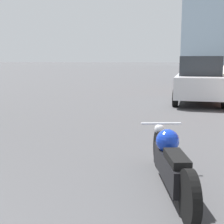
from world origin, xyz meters
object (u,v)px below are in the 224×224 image
at_px(motorcycle, 171,162).
at_px(parked_car_white, 210,67).
at_px(parked_car_yellow, 211,66).
at_px(parked_car_blue, 207,71).
at_px(parked_car_silver, 200,80).

relative_size(motorcycle, parked_car_white, 0.50).
height_order(parked_car_white, parked_car_yellow, parked_car_white).
height_order(motorcycle, parked_car_white, parked_car_white).
bearing_deg(parked_car_blue, parked_car_white, 84.02).
bearing_deg(parked_car_silver, parked_car_white, 86.31).
relative_size(parked_car_silver, parked_car_white, 0.91).
xyz_separation_m(motorcycle, parked_car_blue, (-0.11, 21.93, 0.45)).
height_order(parked_car_silver, parked_car_white, parked_car_silver).
distance_m(motorcycle, parked_car_blue, 21.93).
xyz_separation_m(parked_car_blue, parked_car_yellow, (0.00, 23.10, -0.05)).
xyz_separation_m(parked_car_blue, parked_car_white, (0.08, 10.60, 0.06)).
distance_m(motorcycle, parked_car_yellow, 45.03).
bearing_deg(parked_car_silver, parked_car_yellow, 86.46).
distance_m(parked_car_silver, parked_car_white, 23.62).
bearing_deg(motorcycle, parked_car_silver, 70.63).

